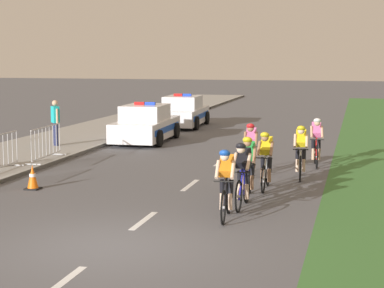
{
  "coord_description": "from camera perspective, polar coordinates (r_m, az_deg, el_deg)",
  "views": [
    {
      "loc": [
        4.32,
        -11.22,
        3.45
      ],
      "look_at": [
        0.03,
        6.03,
        1.1
      ],
      "focal_mm": 63.45,
      "sensor_mm": 36.0,
      "label": 1
    }
  ],
  "objects": [
    {
      "name": "ground_plane",
      "position": [
        12.51,
        -6.9,
        -8.54
      ],
      "size": [
        160.0,
        160.0,
        0.0
      ],
      "primitive_type": "plane",
      "color": "#56565B"
    },
    {
      "name": "sidewalk_slab",
      "position": [
        27.84,
        -10.07,
        0.42
      ],
      "size": [
        3.98,
        60.0,
        0.12
      ],
      "primitive_type": "cube",
      "color": "gray",
      "rests_on": "ground"
    },
    {
      "name": "kerb_edge",
      "position": [
        27.12,
        -6.38,
        0.32
      ],
      "size": [
        0.16,
        60.0,
        0.13
      ],
      "primitive_type": "cube",
      "color": "#9E9E99",
      "rests_on": "ground"
    },
    {
      "name": "lane_markings_centre",
      "position": [
        18.06,
        -0.15,
        -3.47
      ],
      "size": [
        0.14,
        17.6,
        0.01
      ],
      "color": "white",
      "rests_on": "ground"
    },
    {
      "name": "cyclist_lead",
      "position": [
        14.24,
        2.87,
        -3.26
      ],
      "size": [
        0.44,
        1.72,
        1.56
      ],
      "color": "black",
      "rests_on": "ground"
    },
    {
      "name": "cyclist_second",
      "position": [
        15.32,
        4.29,
        -2.51
      ],
      "size": [
        0.42,
        1.72,
        1.56
      ],
      "color": "black",
      "rests_on": "ground"
    },
    {
      "name": "cyclist_third",
      "position": [
        16.41,
        4.74,
        -1.84
      ],
      "size": [
        0.44,
        1.72,
        1.56
      ],
      "color": "black",
      "rests_on": "ground"
    },
    {
      "name": "cyclist_fourth",
      "position": [
        17.43,
        6.22,
        -1.31
      ],
      "size": [
        0.42,
        1.72,
        1.56
      ],
      "color": "black",
      "rests_on": "ground"
    },
    {
      "name": "cyclist_fifth",
      "position": [
        19.1,
        9.13,
        -0.58
      ],
      "size": [
        0.44,
        1.72,
        1.56
      ],
      "color": "black",
      "rests_on": "ground"
    },
    {
      "name": "cyclist_sixth",
      "position": [
        19.51,
        4.97,
        -0.34
      ],
      "size": [
        0.45,
        1.72,
        1.56
      ],
      "color": "black",
      "rests_on": "ground"
    },
    {
      "name": "cyclist_seventh",
      "position": [
        21.35,
        10.41,
        0.24
      ],
      "size": [
        0.45,
        1.72,
        1.56
      ],
      "color": "black",
      "rests_on": "ground"
    },
    {
      "name": "police_car_nearest",
      "position": [
        26.97,
        -3.91,
        1.62
      ],
      "size": [
        2.1,
        4.45,
        1.59
      ],
      "color": "white",
      "rests_on": "ground"
    },
    {
      "name": "police_car_second",
      "position": [
        32.58,
        -0.75,
        2.66
      ],
      "size": [
        2.14,
        4.47,
        1.59
      ],
      "color": "silver",
      "rests_on": "ground"
    },
    {
      "name": "crowd_barrier_rear",
      "position": [
        22.05,
        -12.16,
        0.06
      ],
      "size": [
        0.63,
        2.32,
        1.07
      ],
      "color": "#B7BABF",
      "rests_on": "sidewalk_slab"
    },
    {
      "name": "traffic_cone_near",
      "position": [
        17.94,
        -13.25,
        -2.75
      ],
      "size": [
        0.36,
        0.36,
        0.64
      ],
      "color": "black",
      "rests_on": "ground"
    },
    {
      "name": "spectator_middle",
      "position": [
        25.37,
        -11.42,
        2.03
      ],
      "size": [
        0.41,
        0.43,
        1.68
      ],
      "color": "#23284C",
      "rests_on": "sidewalk_slab"
    }
  ]
}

